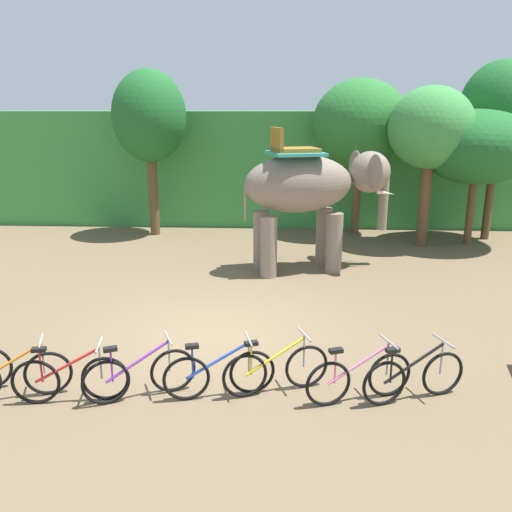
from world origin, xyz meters
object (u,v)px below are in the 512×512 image
bike_purple (140,375)px  bike_pink (359,377)px  tree_far_left (360,124)px  tree_center_left (431,129)px  bike_orange (12,376)px  bike_blue (219,374)px  bike_yellow (276,369)px  tree_left (149,117)px  tree_right (478,147)px  bike_black (414,377)px  tree_far_right (500,109)px  bike_red (70,378)px  elephant (311,189)px

bike_purple → bike_pink: 3.28m
tree_far_left → tree_center_left: (1.87, -1.71, -0.11)m
bike_orange → bike_blue: bearing=4.3°
tree_far_left → bike_yellow: tree_far_left is taller
tree_left → tree_right: 10.50m
tree_far_left → bike_black: bearing=-93.1°
tree_far_right → bike_blue: tree_far_right is taller
bike_orange → bike_black: (5.99, 0.28, 0.00)m
tree_far_left → bike_blue: (-3.51, -11.04, -3.36)m
tree_center_left → bike_orange: 13.18m
tree_far_left → bike_black: size_ratio=3.21×
bike_pink → tree_center_left: bearing=70.6°
tree_far_right → bike_orange: size_ratio=3.51×
bike_yellow → bike_black: bearing=-3.5°
tree_left → tree_far_right: 11.27m
tree_far_left → bike_yellow: bearing=-103.7°
tree_far_right → bike_black: (-4.88, -10.36, -3.83)m
bike_blue → tree_right: bearing=54.3°
bike_yellow → bike_blue: bearing=-168.5°
tree_right → bike_red: (-9.14, -9.93, -2.71)m
tree_far_left → bike_pink: bearing=-97.3°
bike_red → bike_yellow: size_ratio=1.04×
bike_pink → bike_black: bearing=4.5°
bike_red → bike_blue: (2.19, 0.26, 0.00)m
bike_yellow → elephant: bearing=82.8°
tree_center_left → bike_orange: tree_center_left is taller
tree_right → bike_red: bearing=-132.6°
bike_blue → bike_yellow: bearing=11.5°
tree_left → bike_yellow: 11.75m
tree_right → bike_pink: size_ratio=2.60×
bike_orange → bike_red: 0.90m
elephant → bike_yellow: 6.77m
tree_left → bike_pink: (5.58, -10.51, -3.57)m
tree_center_left → bike_blue: (-5.38, -9.33, -3.25)m
tree_left → bike_purple: bearing=-77.7°
tree_right → bike_red: size_ratio=2.50×
tree_far_right → bike_blue: bearing=-126.8°
tree_left → bike_red: bearing=-83.1°
tree_center_left → bike_black: 10.14m
elephant → bike_blue: (-1.67, -6.64, -1.82)m
tree_right → bike_black: bearing=-112.8°
tree_right → tree_left: bearing=175.5°
tree_far_left → bike_blue: tree_far_left is taller
elephant → bike_black: bearing=-79.3°
bike_pink → bike_yellow: bearing=171.4°
bike_purple → bike_red: bearing=-170.6°
tree_far_right → bike_blue: 13.55m
tree_left → bike_orange: tree_left is taller
tree_far_right → bike_blue: (-7.78, -10.41, -3.83)m
bike_red → bike_orange: bearing=178.4°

